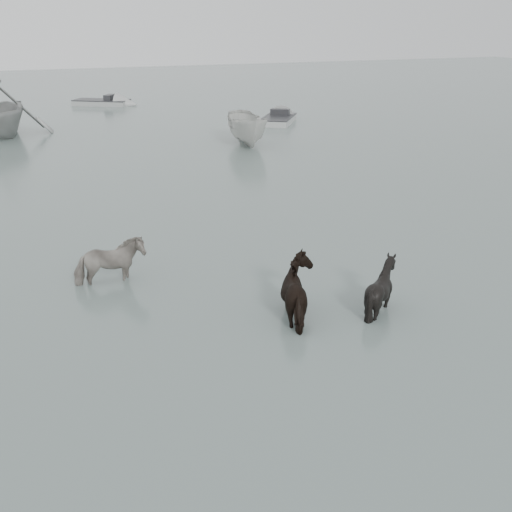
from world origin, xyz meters
The scene contains 8 objects.
ground centered at (0.00, 0.00, 0.00)m, with size 140.00×140.00×0.00m, color #55655E.
pony_pinto centered at (-1.75, 2.08, 0.69)m, with size 0.75×1.64×1.39m, color black.
pony_dark centered at (1.74, -1.20, 0.78)m, with size 1.55×1.32×1.56m, color black.
pony_black centered at (3.40, -1.55, 0.72)m, with size 1.16×1.30×1.44m, color black.
rowboat_trail centered at (-3.34, 24.35, 1.54)m, with size 5.03×5.83×3.07m, color #949694.
boat_small centered at (7.66, 17.12, 0.86)m, with size 1.67×4.44×1.72m, color beige.
skiff_port centered at (11.81, 22.70, 0.38)m, with size 4.89×1.60×0.75m, color #A2A5A2, non-canonical shape.
skiff_mid centered at (3.51, 34.84, 0.38)m, with size 5.33×1.60×0.75m, color #949694, non-canonical shape.
Camera 1 is at (-3.86, -12.23, 5.96)m, focal length 45.00 mm.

